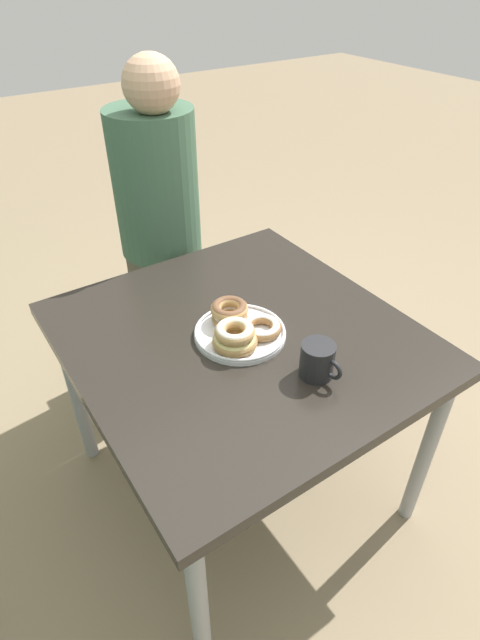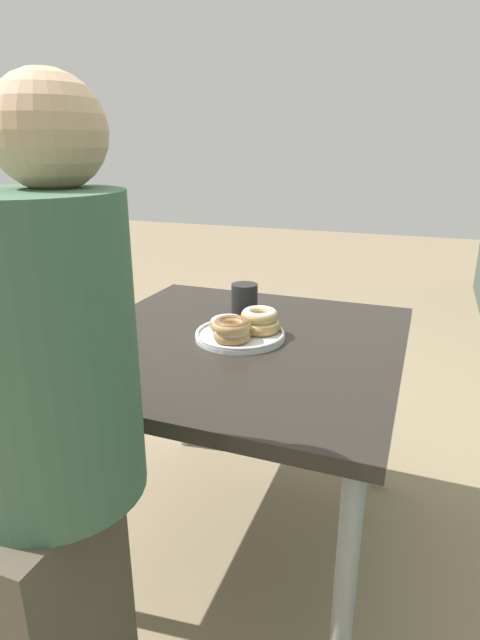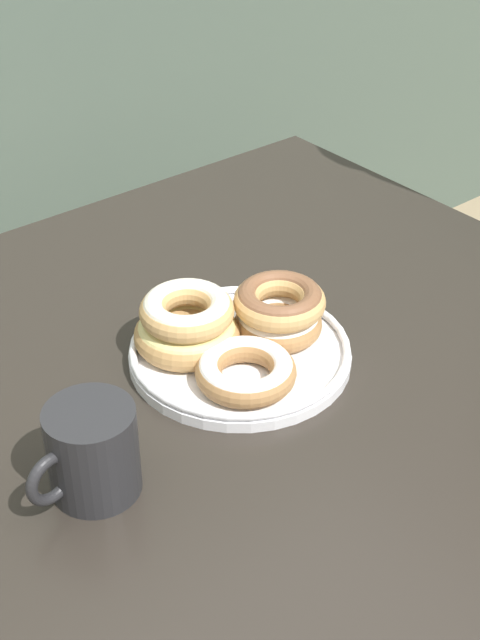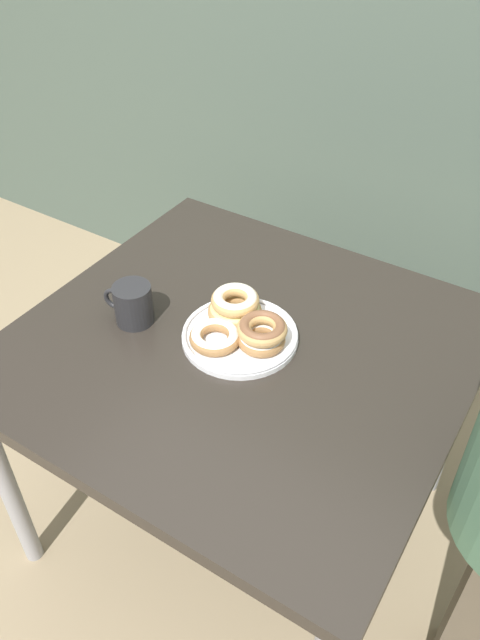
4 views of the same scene
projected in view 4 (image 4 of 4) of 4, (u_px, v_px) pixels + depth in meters
ground_plane at (223, 543)px, 1.90m from camera, size 14.00×14.00×0.00m
dining_table at (242, 365)px, 1.53m from camera, size 1.04×0.99×0.75m
donut_plate at (240, 326)px, 1.48m from camera, size 0.28×0.28×0.09m
coffee_mug at (132, 303)px, 1.51m from camera, size 0.13×0.09×0.10m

